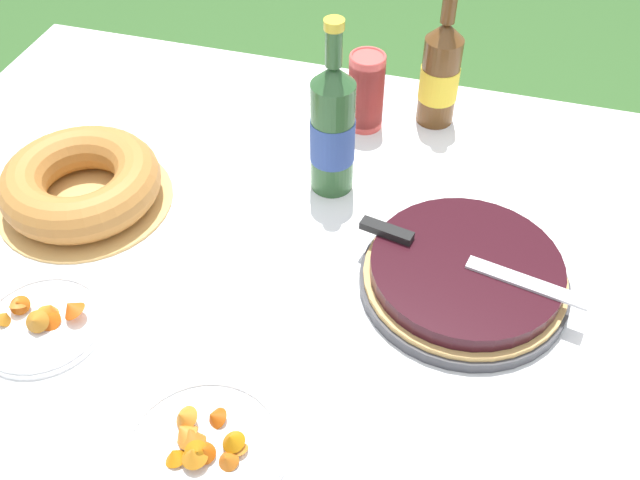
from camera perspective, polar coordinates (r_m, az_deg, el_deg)
The scene contains 11 objects.
ground_plane at distance 1.78m, azimuth -0.09°, elevation -16.43°, with size 16.00×16.00×0.00m, color #335B28.
garden_table at distance 1.26m, azimuth -0.13°, elevation -2.82°, with size 1.69×1.14×0.68m.
tablecloth at distance 1.23m, azimuth -0.13°, elevation -1.43°, with size 1.70×1.15×0.10m.
berry_tart at distance 1.17m, azimuth 11.50°, elevation -2.79°, with size 0.34×0.34×0.06m.
serving_knife at distance 1.15m, azimuth 10.39°, elevation -1.13°, with size 0.37×0.10×0.01m.
bundt_cake at distance 1.35m, azimuth -18.56°, elevation 4.29°, with size 0.32×0.32×0.09m.
cup_stack at distance 1.45m, azimuth 3.70°, elevation 11.76°, with size 0.07×0.07×0.16m.
cider_bottle_green at distance 1.27m, azimuth 1.01°, elevation 8.83°, with size 0.08×0.08×0.34m.
cider_bottle_amber at distance 1.47m, azimuth 9.59°, elevation 13.04°, with size 0.08×0.08×0.30m.
snack_plate_near at distance 1.00m, azimuth -9.34°, elevation -16.18°, with size 0.22×0.22×0.05m.
snack_plate_left at distance 1.19m, azimuth -21.37°, elevation -6.11°, with size 0.20×0.20×0.05m.
Camera 1 is at (0.23, -0.81, 1.57)m, focal length 40.00 mm.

